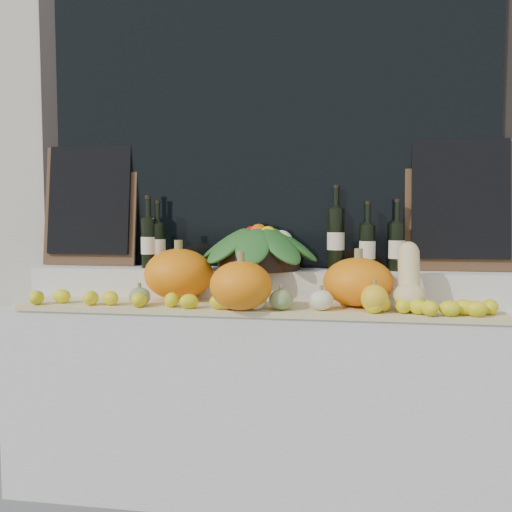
% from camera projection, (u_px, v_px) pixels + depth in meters
% --- Properties ---
extents(storefront_facade, '(7.00, 0.94, 4.50)m').
position_uv_depth(storefront_facade, '(278.00, 48.00, 3.24)').
color(storefront_facade, beige).
rests_on(storefront_facade, ground).
extents(display_sill, '(2.30, 0.55, 0.88)m').
position_uv_depth(display_sill, '(259.00, 399.00, 2.67)').
color(display_sill, silver).
rests_on(display_sill, ground).
extents(rear_tier, '(2.30, 0.25, 0.16)m').
position_uv_depth(rear_tier, '(263.00, 285.00, 2.78)').
color(rear_tier, silver).
rests_on(rear_tier, display_sill).
extents(straw_bedding, '(2.10, 0.32, 0.02)m').
position_uv_depth(straw_bedding, '(254.00, 308.00, 2.51)').
color(straw_bedding, tan).
rests_on(straw_bedding, display_sill).
extents(pumpkin_left, '(0.33, 0.33, 0.24)m').
position_uv_depth(pumpkin_left, '(179.00, 274.00, 2.68)').
color(pumpkin_left, orange).
rests_on(pumpkin_left, straw_bedding).
extents(pumpkin_right, '(0.38, 0.38, 0.21)m').
position_uv_depth(pumpkin_right, '(358.00, 282.00, 2.48)').
color(pumpkin_right, orange).
rests_on(pumpkin_right, straw_bedding).
extents(pumpkin_center, '(0.30, 0.30, 0.21)m').
position_uv_depth(pumpkin_center, '(241.00, 285.00, 2.39)').
color(pumpkin_center, orange).
rests_on(pumpkin_center, straw_bedding).
extents(butternut_squash, '(0.14, 0.20, 0.29)m').
position_uv_depth(butternut_squash, '(409.00, 281.00, 2.37)').
color(butternut_squash, '#E6CA87').
rests_on(butternut_squash, straw_bedding).
extents(decorative_gourds, '(1.11, 0.15, 0.14)m').
position_uv_depth(decorative_gourds, '(271.00, 298.00, 2.40)').
color(decorative_gourds, '#2B5B1B').
rests_on(decorative_gourds, straw_bedding).
extents(lemon_heap, '(2.20, 0.16, 0.06)m').
position_uv_depth(lemon_heap, '(250.00, 302.00, 2.40)').
color(lemon_heap, yellow).
rests_on(lemon_heap, straw_bedding).
extents(produce_bowl, '(0.61, 0.61, 0.23)m').
position_uv_depth(produce_bowl, '(259.00, 247.00, 2.75)').
color(produce_bowl, black).
rests_on(produce_bowl, rear_tier).
extents(wine_bottle_far_left, '(0.08, 0.08, 0.36)m').
position_uv_depth(wine_bottle_far_left, '(149.00, 242.00, 2.81)').
color(wine_bottle_far_left, black).
rests_on(wine_bottle_far_left, rear_tier).
extents(wine_bottle_near_left, '(0.08, 0.08, 0.33)m').
position_uv_depth(wine_bottle_near_left, '(158.00, 245.00, 2.83)').
color(wine_bottle_near_left, black).
rests_on(wine_bottle_near_left, rear_tier).
extents(wine_bottle_tall, '(0.08, 0.08, 0.41)m').
position_uv_depth(wine_bottle_tall, '(336.00, 238.00, 2.76)').
color(wine_bottle_tall, black).
rests_on(wine_bottle_tall, rear_tier).
extents(wine_bottle_near_right, '(0.08, 0.08, 0.33)m').
position_uv_depth(wine_bottle_near_right, '(367.00, 247.00, 2.70)').
color(wine_bottle_near_right, black).
rests_on(wine_bottle_near_right, rear_tier).
extents(wine_bottle_far_right, '(0.08, 0.08, 0.34)m').
position_uv_depth(wine_bottle_far_right, '(397.00, 246.00, 2.67)').
color(wine_bottle_far_right, black).
rests_on(wine_bottle_far_right, rear_tier).
extents(chalkboard_left, '(0.50, 0.11, 0.62)m').
position_uv_depth(chalkboard_left, '(90.00, 203.00, 2.95)').
color(chalkboard_left, '#4C331E').
rests_on(chalkboard_left, rear_tier).
extents(chalkboard_right, '(0.50, 0.11, 0.62)m').
position_uv_depth(chalkboard_right, '(460.00, 202.00, 2.66)').
color(chalkboard_right, '#4C331E').
rests_on(chalkboard_right, rear_tier).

